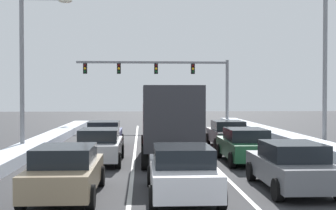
# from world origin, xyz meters

# --- Properties ---
(ground_plane) EXTENTS (120.00, 120.00, 0.00)m
(ground_plane) POSITION_xyz_m (0.00, 13.85, 0.00)
(ground_plane) COLOR #333335
(lane_stripe_between_right_lane_and_center_lane) EXTENTS (0.14, 38.10, 0.01)m
(lane_stripe_between_right_lane_and_center_lane) POSITION_xyz_m (1.70, 17.32, 0.00)
(lane_stripe_between_right_lane_and_center_lane) COLOR silver
(lane_stripe_between_right_lane_and_center_lane) RESTS_ON ground
(lane_stripe_between_center_lane_and_left_lane) EXTENTS (0.14, 38.10, 0.01)m
(lane_stripe_between_center_lane_and_left_lane) POSITION_xyz_m (-1.70, 17.32, 0.00)
(lane_stripe_between_center_lane_and_left_lane) COLOR silver
(lane_stripe_between_center_lane_and_left_lane) RESTS_ON ground
(snow_bank_right_shoulder) EXTENTS (1.44, 38.10, 0.75)m
(snow_bank_right_shoulder) POSITION_xyz_m (7.00, 17.32, 0.37)
(snow_bank_right_shoulder) COLOR silver
(snow_bank_right_shoulder) RESTS_ON ground
(snow_bank_left_shoulder) EXTENTS (1.36, 38.10, 0.51)m
(snow_bank_left_shoulder) POSITION_xyz_m (-7.00, 17.32, 0.26)
(snow_bank_left_shoulder) COLOR silver
(snow_bank_left_shoulder) RESTS_ON ground
(sedan_gray_right_lane_nearest) EXTENTS (2.00, 4.50, 1.51)m
(sedan_gray_right_lane_nearest) POSITION_xyz_m (3.34, 6.60, 0.76)
(sedan_gray_right_lane_nearest) COLOR slate
(sedan_gray_right_lane_nearest) RESTS_ON ground
(sedan_green_right_lane_second) EXTENTS (2.00, 4.50, 1.51)m
(sedan_green_right_lane_second) POSITION_xyz_m (3.21, 12.44, 0.76)
(sedan_green_right_lane_second) COLOR #1E5633
(sedan_green_right_lane_second) RESTS_ON ground
(sedan_charcoal_right_lane_third) EXTENTS (2.00, 4.50, 1.51)m
(sedan_charcoal_right_lane_third) POSITION_xyz_m (3.56, 18.42, 0.76)
(sedan_charcoal_right_lane_third) COLOR #38383D
(sedan_charcoal_right_lane_third) RESTS_ON ground
(sedan_white_center_lane_nearest) EXTENTS (2.00, 4.50, 1.51)m
(sedan_white_center_lane_nearest) POSITION_xyz_m (-0.17, 5.80, 0.76)
(sedan_white_center_lane_nearest) COLOR silver
(sedan_white_center_lane_nearest) RESTS_ON ground
(box_truck_center_lane_second) EXTENTS (2.53, 7.20, 3.36)m
(box_truck_center_lane_second) POSITION_xyz_m (-0.10, 13.11, 1.90)
(box_truck_center_lane_second) COLOR maroon
(box_truck_center_lane_second) RESTS_ON ground
(suv_maroon_center_lane_third) EXTENTS (2.16, 4.90, 1.67)m
(suv_maroon_center_lane_third) POSITION_xyz_m (-0.02, 21.51, 1.02)
(suv_maroon_center_lane_third) COLOR maroon
(suv_maroon_center_lane_third) RESTS_ON ground
(sedan_tan_left_lane_nearest) EXTENTS (2.00, 4.50, 1.51)m
(sedan_tan_left_lane_nearest) POSITION_xyz_m (-3.57, 6.00, 0.76)
(sedan_tan_left_lane_nearest) COLOR #937F60
(sedan_tan_left_lane_nearest) RESTS_ON ground
(sedan_silver_left_lane_second) EXTENTS (2.00, 4.50, 1.51)m
(sedan_silver_left_lane_second) POSITION_xyz_m (-3.19, 12.67, 0.76)
(sedan_silver_left_lane_second) COLOR #B7BABF
(sedan_silver_left_lane_second) RESTS_ON ground
(sedan_navy_left_lane_third) EXTENTS (2.00, 4.50, 1.51)m
(sedan_navy_left_lane_third) POSITION_xyz_m (-3.42, 18.29, 0.76)
(sedan_navy_left_lane_third) COLOR navy
(sedan_navy_left_lane_third) RESTS_ON ground
(traffic_light_gantry) EXTENTS (14.00, 0.47, 6.20)m
(traffic_light_gantry) POSITION_xyz_m (1.31, 34.62, 4.89)
(traffic_light_gantry) COLOR slate
(traffic_light_gantry) RESTS_ON ground
(street_lamp_right_mid) EXTENTS (2.66, 0.36, 9.03)m
(street_lamp_right_mid) POSITION_xyz_m (7.74, 15.59, 5.34)
(street_lamp_right_mid) COLOR gray
(street_lamp_right_mid) RESTS_ON ground
(street_lamp_left_mid) EXTENTS (2.66, 0.36, 8.02)m
(street_lamp_left_mid) POSITION_xyz_m (-7.04, 16.17, 4.81)
(street_lamp_left_mid) COLOR gray
(street_lamp_left_mid) RESTS_ON ground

